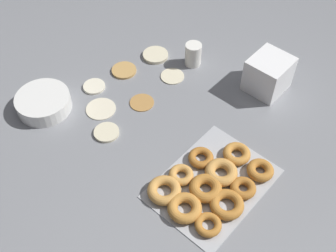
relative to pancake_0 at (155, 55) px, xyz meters
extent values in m
plane|color=gray|center=(-0.22, -0.19, -0.01)|extent=(3.00, 3.00, 0.00)
cylinder|color=beige|center=(0.00, 0.00, 0.00)|extent=(0.11, 0.11, 0.01)
cylinder|color=beige|center=(-0.37, -0.05, 0.00)|extent=(0.12, 0.12, 0.01)
cylinder|color=tan|center=(-0.16, 0.03, 0.00)|extent=(0.10, 0.10, 0.01)
cylinder|color=#B27F42|center=(-0.24, -0.15, 0.00)|extent=(0.10, 0.10, 0.01)
cylinder|color=silver|center=(-0.31, 0.06, 0.00)|extent=(0.09, 0.09, 0.01)
cylinder|color=beige|center=(-0.44, -0.16, 0.00)|extent=(0.09, 0.09, 0.01)
cylinder|color=beige|center=(-0.05, -0.14, 0.00)|extent=(0.10, 0.10, 0.01)
cube|color=#ADAFB5|center=(-0.35, -0.59, 0.00)|extent=(0.41, 0.30, 0.01)
torus|color=#B7752D|center=(-0.49, -0.67, 0.01)|extent=(0.08, 0.08, 0.02)
torus|color=#B7752D|center=(-0.39, -0.67, 0.01)|extent=(0.11, 0.11, 0.03)
torus|color=#AD6B28|center=(-0.31, -0.68, 0.01)|extent=(0.09, 0.09, 0.03)
torus|color=#B7752D|center=(-0.21, -0.68, 0.01)|extent=(0.09, 0.09, 0.03)
torus|color=#C68438|center=(-0.49, -0.58, 0.02)|extent=(0.11, 0.11, 0.03)
torus|color=#B7752D|center=(-0.39, -0.59, 0.02)|extent=(0.11, 0.11, 0.04)
torus|color=#D19347|center=(-0.31, -0.59, 0.02)|extent=(0.11, 0.11, 0.04)
torus|color=#C68438|center=(-0.21, -0.58, 0.01)|extent=(0.10, 0.10, 0.03)
torus|color=#D19347|center=(-0.49, -0.49, 0.02)|extent=(0.11, 0.11, 0.03)
torus|color=#D19347|center=(-0.40, -0.49, 0.01)|extent=(0.08, 0.08, 0.03)
torus|color=#AD6B28|center=(-0.30, -0.50, 0.01)|extent=(0.09, 0.09, 0.03)
cylinder|color=white|center=(-0.51, 0.11, 0.02)|extent=(0.21, 0.21, 0.06)
cube|color=white|center=(0.16, -0.46, 0.00)|extent=(0.16, 0.14, 0.02)
cube|color=white|center=(0.16, -0.46, 0.03)|extent=(0.16, 0.14, 0.02)
cube|color=white|center=(0.16, -0.46, 0.05)|extent=(0.16, 0.14, 0.02)
cube|color=white|center=(0.16, -0.46, 0.08)|extent=(0.16, 0.14, 0.02)
cube|color=white|center=(0.16, -0.46, 0.10)|extent=(0.16, 0.14, 0.02)
cube|color=white|center=(0.16, -0.46, 0.12)|extent=(0.16, 0.14, 0.02)
cylinder|color=white|center=(0.07, -0.15, 0.04)|extent=(0.07, 0.07, 0.10)
camera|label=1|loc=(-1.02, -0.98, 1.20)|focal=45.00mm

